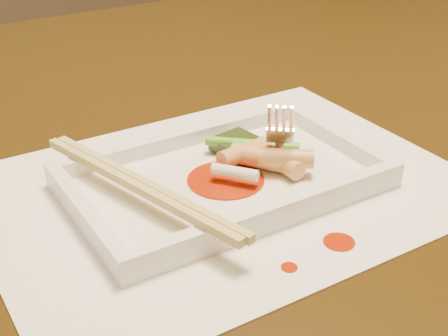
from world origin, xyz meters
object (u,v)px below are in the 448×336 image
plate_base (224,182)px  chopstick_a (135,186)px  fork (282,75)px  placemat (224,187)px  table (208,184)px

plate_base → chopstick_a: size_ratio=1.16×
plate_base → fork: fork is taller
plate_base → fork: size_ratio=1.86×
placemat → fork: 0.11m
fork → plate_base: bearing=-165.6°
table → placemat: 0.21m
table → plate_base: 0.21m
plate_base → fork: 0.11m
table → fork: size_ratio=10.00×
placemat → plate_base: size_ratio=1.54×
plate_base → chopstick_a: bearing=180.0°
plate_base → placemat: bearing=180.0°
table → placemat: size_ratio=3.50×
table → fork: bearing=-93.0°
placemat → fork: fork is taller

